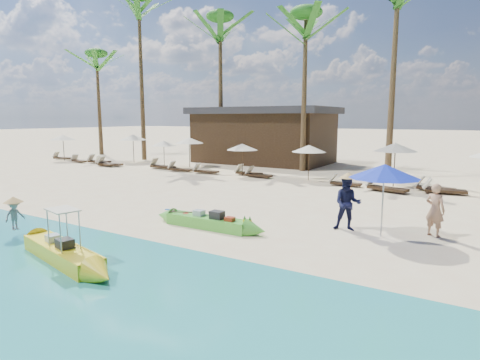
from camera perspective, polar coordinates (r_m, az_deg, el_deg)
The scene contains 35 objects.
ground at distance 13.11m, azimuth -1.48°, elevation -6.64°, with size 240.00×240.00×0.00m, color beige.
wet_sand_strip at distance 9.52m, azimuth -18.39°, elevation -13.18°, with size 240.00×4.50×0.01m, color tan.
green_canoe at distance 12.98m, azimuth -4.64°, elevation -5.93°, with size 4.65×0.67×0.59m.
yellow_canoe at distance 10.93m, azimuth -23.99°, elevation -9.40°, with size 5.14×1.47×1.35m.
tourist at distance 13.24m, azimuth 26.00°, elevation -3.84°, with size 0.58×0.38×1.60m, color tan.
vendor_green at distance 12.94m, azimuth 15.04°, elevation -3.23°, with size 0.84×0.65×1.72m, color #121533.
vendor_yellow at distance 13.74m, azimuth -29.41°, elevation -4.38°, with size 0.58×0.33×0.90m, color gray.
blue_umbrella at distance 12.36m, azimuth 19.84°, elevation 1.18°, with size 2.02×2.02×2.17m.
resort_parasol_0 at distance 36.10m, azimuth -23.88°, elevation 5.56°, with size 2.06×2.06×2.12m.
lounger_0_left at distance 37.06m, azimuth -23.91°, elevation 2.97°, with size 1.89×1.03×0.61m.
lounger_0_right at distance 34.22m, azimuth -22.00°, elevation 2.63°, with size 1.67×0.74×0.55m.
resort_parasol_1 at distance 32.81m, azimuth -14.97°, elevation 5.88°, with size 2.13×2.13×2.19m.
lounger_1_left at distance 32.97m, azimuth -19.54°, elevation 2.60°, with size 1.94×0.97×0.63m.
lounger_1_right at distance 30.97m, azimuth -18.61°, elevation 2.31°, with size 2.08×0.96×0.68m.
resort_parasol_2 at distance 28.85m, azimuth -10.79°, elevation 5.15°, with size 1.86×1.86×1.91m.
lounger_2_left at distance 30.67m, azimuth -18.15°, elevation 2.24°, with size 1.97×1.01×0.64m.
resort_parasol_3 at distance 28.87m, azimuth -7.24°, elevation 5.60°, with size 2.05×2.05×2.12m.
lounger_3_left at distance 28.31m, azimuth -11.12°, elevation 2.01°, with size 1.95×0.65×0.66m.
lounger_3_right at distance 26.71m, azimuth -8.61°, elevation 1.63°, with size 1.79×0.73×0.59m.
resort_parasol_4 at distance 24.24m, azimuth 0.32°, elevation 4.72°, with size 1.90×1.90×1.95m.
lounger_4_left at distance 25.52m, azimuth -5.05°, elevation 1.34°, with size 1.72×0.74×0.57m.
lounger_4_right at distance 24.57m, azimuth 1.05°, elevation 1.11°, with size 1.74×0.55×0.59m.
resort_parasol_5 at distance 22.82m, azimuth 9.78°, elevation 4.42°, with size 1.93×1.93×1.99m.
lounger_5_left at distance 23.74m, azimuth 2.50°, elevation 0.80°, with size 1.69×0.65×0.56m.
resort_parasol_6 at distance 21.89m, azimuth 21.23°, elevation 4.37°, with size 2.18×2.18×2.24m.
lounger_6_left at distance 21.45m, azimuth 14.52°, elevation -0.34°, with size 1.64×0.51×0.56m.
lounger_6_right at distance 20.38m, azimuth 19.91°, elevation -0.95°, with size 2.05×1.07×0.67m.
lounger_7_left at distance 21.40m, azimuth 25.76°, elevation -0.92°, with size 1.80×0.71×0.59m.
lounger_7_right at distance 20.81m, azimuth 26.80°, elevation -1.21°, with size 1.95×0.94×0.64m.
palm_0 at distance 41.14m, azimuth -19.67°, elevation 14.77°, with size 2.08×2.08×9.90m.
palm_1 at distance 35.49m, azimuth -14.11°, elevation 20.48°, with size 2.08×2.08×13.60m.
palm_2 at distance 31.49m, azimuth -2.83°, elevation 19.22°, with size 2.08×2.08×11.33m.
palm_3 at distance 27.39m, azimuth 9.31°, elevation 19.41°, with size 2.08×2.08×10.52m.
palm_4 at distance 25.79m, azimuth 21.42°, elevation 21.60°, with size 2.08×2.08×11.70m.
pavilion_west at distance 31.83m, azimuth 3.40°, elevation 6.46°, with size 10.80×6.60×4.30m.
Camera 1 is at (6.83, -10.64, 3.50)m, focal length 30.00 mm.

